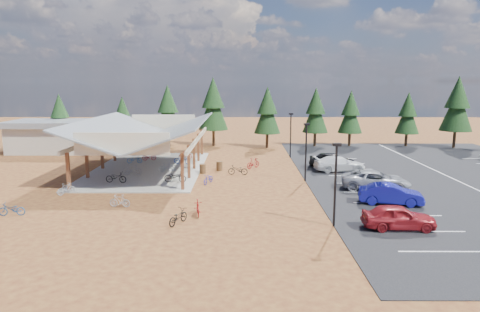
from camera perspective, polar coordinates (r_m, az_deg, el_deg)
ground at (r=36.05m, az=1.23°, el=-4.08°), size 140.00×140.00×0.00m
asphalt_lot at (r=43.38m, az=26.43°, el=-2.69°), size 27.00×44.00×0.04m
concrete_pad at (r=43.87m, az=-12.10°, el=-1.69°), size 10.60×18.60×0.10m
bike_pavilion at (r=43.29m, az=-12.28°, el=3.21°), size 11.65×19.40×4.97m
outbuilding at (r=58.29m, az=-23.41°, el=2.52°), size 11.00×7.00×3.90m
lamp_post_0 at (r=26.23m, az=12.62°, el=-2.98°), size 0.50×0.25×5.14m
lamp_post_1 at (r=37.83m, az=8.79°, el=1.08°), size 0.50×0.25×5.14m
lamp_post_2 at (r=49.62m, az=6.77°, el=3.22°), size 0.50×0.25×5.14m
trash_bin_0 at (r=41.17m, az=-5.00°, el=-1.70°), size 0.60×0.60×0.90m
trash_bin_1 at (r=42.34m, az=-2.76°, el=-1.34°), size 0.60×0.60×0.90m
pine_0 at (r=61.43m, az=-22.90°, el=5.07°), size 3.05×3.05×7.11m
pine_1 at (r=59.40m, az=-15.37°, el=5.13°), size 2.89×2.89×6.73m
pine_2 at (r=57.98m, az=-9.59°, el=6.18°), size 3.56×3.56×8.28m
pine_3 at (r=58.04m, az=-3.59°, el=6.90°), size 3.98×3.98×9.28m
pine_4 at (r=56.44m, az=3.67°, el=6.06°), size 3.46×3.46×8.07m
pine_5 at (r=58.43m, az=10.05°, el=5.97°), size 3.39×3.39×7.91m
pine_6 at (r=59.75m, az=14.53°, el=5.67°), size 3.24×3.24×7.54m
pine_7 at (r=61.87m, az=21.47°, el=5.31°), size 3.14×3.14×7.32m
pine_8 at (r=62.89m, az=26.99°, el=6.17°), size 4.05×4.05×9.43m
bike_0 at (r=38.31m, az=-16.20°, el=-2.74°), size 1.89×0.86×0.96m
bike_1 at (r=41.00m, az=-14.16°, el=-1.73°), size 1.89×0.83×1.10m
bike_2 at (r=46.91m, az=-13.90°, el=-0.43°), size 1.62×0.65×0.83m
bike_3 at (r=48.21m, az=-12.01°, el=-0.03°), size 1.58×0.82×0.92m
bike_4 at (r=37.40m, az=-8.64°, el=-2.72°), size 1.95×0.80×1.00m
bike_5 at (r=41.96m, az=-9.76°, el=-1.45°), size 1.54×0.74×0.89m
bike_6 at (r=45.49m, az=-7.71°, el=-0.45°), size 2.00×1.16×0.99m
bike_7 at (r=48.46m, az=-7.28°, el=0.14°), size 1.52×0.64×0.89m
bike_9 at (r=36.08m, az=-22.17°, el=-4.07°), size 1.26×1.47×0.91m
bike_10 at (r=32.00m, az=-28.15°, el=-6.28°), size 1.74×0.74×0.89m
bike_11 at (r=28.47m, az=-5.65°, el=-6.87°), size 0.77×1.78×1.04m
bike_12 at (r=26.94m, az=-8.27°, el=-8.01°), size 1.39×1.90×0.95m
bike_13 at (r=31.31m, az=-15.74°, el=-5.77°), size 1.56×0.65×0.91m
bike_14 at (r=36.96m, az=-4.24°, el=-3.04°), size 1.15×1.78×0.88m
bike_15 at (r=43.41m, az=1.78°, el=-0.95°), size 1.59×1.58×1.05m
bike_16 at (r=40.33m, az=-0.29°, el=-1.85°), size 1.93×0.90×0.97m
car_0 at (r=27.37m, az=20.38°, el=-7.62°), size 4.33×1.89×1.45m
car_1 at (r=32.51m, az=19.45°, el=-4.81°), size 4.66×2.43×1.46m
car_2 at (r=36.48m, az=17.66°, el=-3.09°), size 5.81×3.41×1.52m
car_3 at (r=42.90m, az=13.12°, el=-1.02°), size 5.14×2.44×1.45m
car_4 at (r=44.39m, az=12.18°, el=-0.54°), size 4.85×2.51×1.58m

